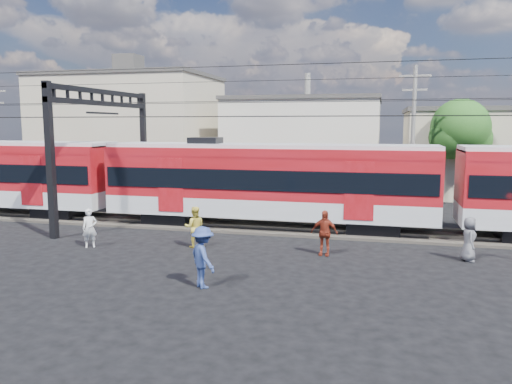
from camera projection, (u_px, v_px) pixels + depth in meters
The scene contains 15 objects.
ground at pixel (247, 277), 16.81m from camera, with size 120.00×120.00×0.00m, color black.
track_bed at pixel (290, 228), 24.49m from camera, with size 70.00×3.40×0.12m, color #2D2823.
rail_near at pixel (287, 229), 23.75m from camera, with size 70.00×0.12×0.12m, color #59544C.
rail_far at pixel (292, 223), 25.19m from camera, with size 70.00×0.12×0.12m, color #59544C.
commuter_train at pixel (272, 180), 24.40m from camera, with size 50.30×3.08×4.17m.
catenary at pixel (127, 124), 25.90m from camera, with size 70.00×9.30×7.52m.
building_west at pixel (131, 130), 43.36m from camera, with size 14.28×10.20×9.30m.
building_midwest at pixel (307, 142), 42.75m from camera, with size 12.24×12.24×7.30m.
utility_pole_mid at pixel (413, 134), 29.16m from camera, with size 1.80×0.24×8.50m.
tree_near at pixel (463, 132), 31.35m from camera, with size 3.82×3.64×6.72m.
pedestrian_a at pixel (90, 228), 20.84m from camera, with size 0.59×0.39×1.62m, color silver.
pedestrian_b at pixel (195, 227), 20.81m from camera, with size 0.84×0.66×1.73m, color gold.
pedestrian_c at pixel (203, 257), 15.64m from camera, with size 1.27×0.73×1.96m, color navy.
pedestrian_d at pixel (324, 233), 19.54m from camera, with size 1.05×0.44×1.80m, color maroon.
pedestrian_e at pixel (469, 239), 18.72m from camera, with size 0.82×0.53×1.67m, color #4F4F55.
Camera 1 is at (4.26, -15.71, 5.11)m, focal length 35.00 mm.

